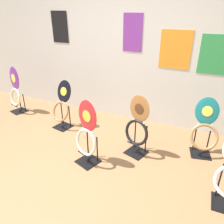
% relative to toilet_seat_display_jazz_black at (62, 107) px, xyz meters
% --- Properties ---
extents(ground_plane, '(14.00, 14.00, 0.00)m').
position_rel_toilet_seat_display_jazz_black_xyz_m(ground_plane, '(0.80, -1.23, -0.40)').
color(ground_plane, '#8E6642').
extents(wall_back, '(8.00, 0.07, 2.60)m').
position_rel_toilet_seat_display_jazz_black_xyz_m(wall_back, '(0.80, 0.86, 0.91)').
color(wall_back, silver).
rests_on(wall_back, ground_plane).
extents(toilet_seat_display_jazz_black, '(0.39, 0.37, 0.84)m').
position_rel_toilet_seat_display_jazz_black_xyz_m(toilet_seat_display_jazz_black, '(0.00, 0.00, 0.00)').
color(toilet_seat_display_jazz_black, black).
rests_on(toilet_seat_display_jazz_black, ground_plane).
extents(toilet_seat_display_woodgrain, '(0.40, 0.35, 0.92)m').
position_rel_toilet_seat_display_jazz_black_xyz_m(toilet_seat_display_woodgrain, '(1.45, -0.23, 0.02)').
color(toilet_seat_display_woodgrain, black).
rests_on(toilet_seat_display_woodgrain, ground_plane).
extents(toilet_seat_display_teal_sax, '(0.42, 0.37, 0.85)m').
position_rel_toilet_seat_display_jazz_black_xyz_m(toilet_seat_display_teal_sax, '(2.33, 0.16, 0.00)').
color(toilet_seat_display_teal_sax, black).
rests_on(toilet_seat_display_teal_sax, ground_plane).
extents(toilet_seat_display_crimson_swirl, '(0.40, 0.36, 0.92)m').
position_rel_toilet_seat_display_jazz_black_xyz_m(toilet_seat_display_crimson_swirl, '(0.90, -0.70, 0.04)').
color(toilet_seat_display_crimson_swirl, black).
rests_on(toilet_seat_display_crimson_swirl, ground_plane).
extents(toilet_seat_display_purple_note, '(0.40, 0.35, 0.93)m').
position_rel_toilet_seat_display_jazz_black_xyz_m(toilet_seat_display_purple_note, '(-1.23, 0.15, 0.05)').
color(toilet_seat_display_purple_note, black).
rests_on(toilet_seat_display_purple_note, ground_plane).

